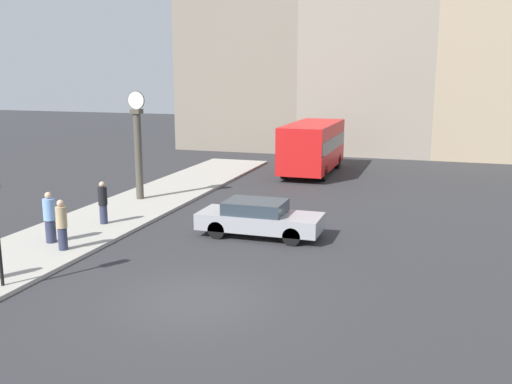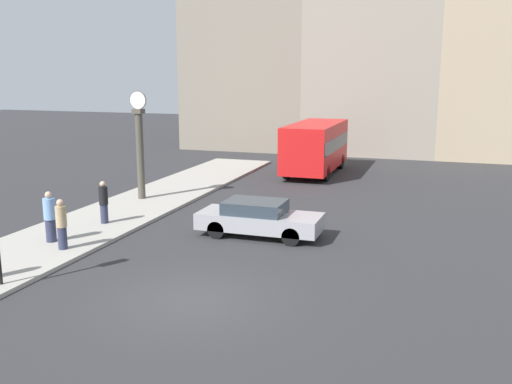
# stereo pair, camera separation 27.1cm
# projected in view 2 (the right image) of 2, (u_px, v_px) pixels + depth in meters

# --- Properties ---
(ground_plane) EXTENTS (120.00, 120.00, 0.00)m
(ground_plane) POSITION_uv_depth(u_px,v_px,m) (192.00, 299.00, 14.66)
(ground_plane) COLOR #2D2D30
(sidewalk_corner) EXTENTS (3.76, 24.12, 0.13)m
(sidewalk_corner) POSITION_uv_depth(u_px,v_px,m) (154.00, 199.00, 26.03)
(sidewalk_corner) COLOR #A39E93
(sidewalk_corner) RESTS_ON ground_plane
(building_row) EXTENTS (26.41, 5.00, 17.59)m
(building_row) POSITION_uv_depth(u_px,v_px,m) (375.00, 39.00, 39.50)
(building_row) COLOR gray
(building_row) RESTS_ON ground_plane
(sedan_car) EXTENTS (4.37, 1.72, 1.28)m
(sedan_car) POSITION_uv_depth(u_px,v_px,m) (259.00, 218.00, 20.20)
(sedan_car) COLOR #9E9EA3
(sedan_car) RESTS_ON ground_plane
(bus_distant) EXTENTS (2.49, 7.01, 2.89)m
(bus_distant) POSITION_uv_depth(u_px,v_px,m) (315.00, 145.00, 32.59)
(bus_distant) COLOR red
(bus_distant) RESTS_ON ground_plane
(street_clock) EXTENTS (0.81, 0.43, 4.81)m
(street_clock) POSITION_uv_depth(u_px,v_px,m) (140.00, 147.00, 25.35)
(street_clock) COLOR #4C473D
(street_clock) RESTS_ON sidewalk_corner
(pedestrian_black_jacket) EXTENTS (0.34, 0.34, 1.61)m
(pedestrian_black_jacket) POSITION_uv_depth(u_px,v_px,m) (104.00, 202.00, 21.44)
(pedestrian_black_jacket) COLOR #2D334C
(pedestrian_black_jacket) RESTS_ON sidewalk_corner
(pedestrian_tan_coat) EXTENTS (0.34, 0.34, 1.65)m
(pedestrian_tan_coat) POSITION_uv_depth(u_px,v_px,m) (62.00, 224.00, 18.27)
(pedestrian_tan_coat) COLOR #2D334C
(pedestrian_tan_coat) RESTS_ON sidewalk_corner
(pedestrian_blue_stripe) EXTENTS (0.40, 0.40, 1.72)m
(pedestrian_blue_stripe) POSITION_uv_depth(u_px,v_px,m) (50.00, 217.00, 19.07)
(pedestrian_blue_stripe) COLOR #2D334C
(pedestrian_blue_stripe) RESTS_ON sidewalk_corner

